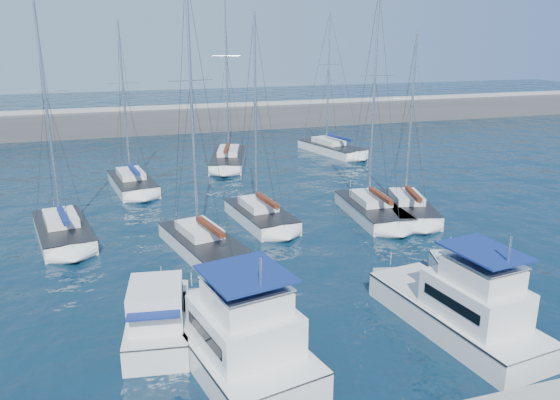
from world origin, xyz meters
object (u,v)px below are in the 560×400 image
object	(u,v)px
motor_yacht_port_inner	(238,337)
motor_yacht_port_outer	(158,319)
sailboat_mid_c	(260,215)
motor_yacht_stbd_inner	(462,310)
sailboat_back_b	(228,159)
sailboat_mid_b	(203,242)
sailboat_mid_d	(372,209)
sailboat_mid_e	(407,208)
motor_yacht_stbd_outer	(474,284)
sailboat_mid_a	(63,231)
sailboat_back_c	(331,148)
sailboat_back_a	(132,183)

from	to	relation	value
motor_yacht_port_inner	motor_yacht_port_outer	bearing A→B (deg)	124.23
sailboat_mid_c	motor_yacht_stbd_inner	bearing A→B (deg)	-82.76
motor_yacht_port_outer	sailboat_back_b	size ratio (longest dim) A/B	0.36
motor_yacht_port_outer	sailboat_mid_b	bearing A→B (deg)	77.78
motor_yacht_port_inner	sailboat_mid_d	world-z (taller)	sailboat_mid_d
sailboat_mid_c	sailboat_mid_e	world-z (taller)	sailboat_mid_c
motor_yacht_stbd_outer	sailboat_mid_c	size ratio (longest dim) A/B	0.51
sailboat_mid_a	sailboat_mid_e	size ratio (longest dim) A/B	1.12
motor_yacht_stbd_outer	sailboat_mid_b	bearing A→B (deg)	155.26
motor_yacht_port_inner	sailboat_back_b	world-z (taller)	sailboat_back_b
sailboat_back_b	sailboat_mid_d	bearing A→B (deg)	-55.74
motor_yacht_stbd_outer	sailboat_back_c	distance (m)	35.50
motor_yacht_port_inner	sailboat_mid_b	xyz separation A→B (m)	(0.62, 12.21, -0.58)
motor_yacht_port_inner	sailboat_mid_e	size ratio (longest dim) A/B	0.69
motor_yacht_stbd_outer	sailboat_back_a	bearing A→B (deg)	137.23
sailboat_mid_c	sailboat_mid_e	distance (m)	10.85
sailboat_mid_b	sailboat_mid_e	size ratio (longest dim) A/B	1.23
motor_yacht_port_inner	motor_yacht_stbd_outer	world-z (taller)	motor_yacht_port_inner
sailboat_back_b	motor_yacht_port_outer	bearing A→B (deg)	-91.21
sailboat_mid_d	sailboat_back_b	distance (m)	20.66
sailboat_mid_c	sailboat_mid_e	size ratio (longest dim) A/B	1.08
motor_yacht_port_inner	sailboat_mid_a	xyz separation A→B (m)	(-7.66, 17.03, -0.60)
motor_yacht_port_outer	sailboat_back_a	bearing A→B (deg)	97.83
sailboat_mid_b	motor_yacht_port_outer	bearing A→B (deg)	-123.49
sailboat_back_b	sailboat_mid_a	bearing A→B (deg)	-113.73
sailboat_mid_a	sailboat_back_a	bearing A→B (deg)	55.19
motor_yacht_stbd_outer	sailboat_mid_a	size ratio (longest dim) A/B	0.49
motor_yacht_port_outer	motor_yacht_port_inner	world-z (taller)	motor_yacht_port_inner
sailboat_back_b	sailboat_back_c	xyz separation A→B (m)	(12.07, 1.79, -0.01)
motor_yacht_port_inner	sailboat_mid_e	bearing A→B (deg)	30.19
motor_yacht_stbd_inner	sailboat_mid_e	world-z (taller)	sailboat_mid_e
motor_yacht_port_inner	motor_yacht_stbd_outer	distance (m)	12.45
sailboat_mid_d	sailboat_back_a	world-z (taller)	sailboat_mid_d
sailboat_mid_c	sailboat_back_b	size ratio (longest dim) A/B	0.84
motor_yacht_port_outer	sailboat_mid_b	world-z (taller)	sailboat_mid_b
motor_yacht_port_outer	sailboat_mid_e	bearing A→B (deg)	40.15
motor_yacht_port_outer	sailboat_mid_a	distance (m)	15.07
motor_yacht_port_inner	sailboat_back_a	size ratio (longest dim) A/B	0.65
sailboat_mid_e	sailboat_mid_b	bearing A→B (deg)	-156.00
motor_yacht_stbd_inner	sailboat_mid_d	distance (m)	16.25
motor_yacht_port_outer	sailboat_mid_b	distance (m)	10.10
sailboat_mid_d	motor_yacht_port_inner	bearing A→B (deg)	-127.65
motor_yacht_port_inner	sailboat_back_a	world-z (taller)	sailboat_back_a
sailboat_mid_b	sailboat_mid_c	distance (m)	6.22
sailboat_mid_c	sailboat_back_b	xyz separation A→B (m)	(1.68, 18.49, -0.00)
sailboat_back_b	motor_yacht_port_inner	bearing A→B (deg)	-85.43
motor_yacht_port_outer	sailboat_back_b	xyz separation A→B (m)	(9.95, 31.95, -0.41)
sailboat_mid_d	sailboat_mid_e	bearing A→B (deg)	-5.01
sailboat_mid_b	sailboat_back_b	xyz separation A→B (m)	(6.45, 22.49, -0.02)
sailboat_mid_c	sailboat_back_a	world-z (taller)	sailboat_mid_c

